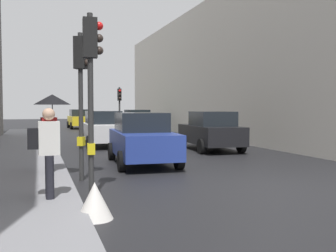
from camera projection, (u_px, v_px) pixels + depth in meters
ground_plane at (274, 186)px, 9.48m from camera, size 120.00×120.00×0.00m
sidewalk_kerb at (16, 162)px, 13.17m from camera, size 2.99×40.00×0.16m
building_facade_right at (260, 76)px, 29.51m from camera, size 12.00×31.60×8.76m
traffic_light_far_median at (120, 102)px, 27.18m from camera, size 0.24×0.43×3.37m
traffic_light_near_right at (81, 79)px, 10.09m from camera, size 0.45×0.35×3.89m
traffic_light_near_left at (91, 71)px, 8.22m from camera, size 0.44×0.26×3.94m
car_yellow_taxi at (80, 119)px, 35.76m from camera, size 2.12×4.25×1.76m
car_green_estate at (136, 121)px, 30.77m from camera, size 2.14×4.26×1.76m
car_blue_van at (142, 139)px, 13.18m from camera, size 2.24×4.31×1.76m
car_white_compact at (104, 129)px, 19.43m from camera, size 2.05×4.21×1.76m
car_dark_suv at (211, 131)px, 17.48m from camera, size 2.23×4.31×1.76m
pedestrian_with_umbrella at (51, 111)px, 10.59m from camera, size 1.00×1.00×2.14m
pedestrian_with_black_backpack at (47, 147)px, 7.53m from camera, size 0.61×0.36×1.77m
warning_sign_triangle at (95, 201)px, 6.68m from camera, size 0.64×0.64×0.65m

